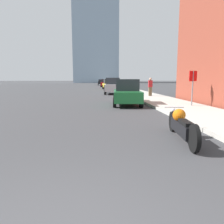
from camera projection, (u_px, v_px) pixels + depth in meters
sidewalk at (121, 88)px, 41.89m from camera, size 3.25×240.00×0.15m
motorcycle at (181, 125)px, 6.19m from camera, size 0.64×2.78×0.85m
parked_car_green at (127, 93)px, 14.40m from camera, size 2.11×4.33×1.70m
parked_car_silver at (113, 86)px, 25.15m from camera, size 2.16×4.54×1.85m
parked_car_yellow at (109, 84)px, 35.80m from camera, size 1.99×4.35×1.72m
parked_car_red at (105, 83)px, 47.11m from camera, size 2.16×4.23×1.69m
parked_car_black at (101, 82)px, 60.11m from camera, size 2.06×4.42×1.62m
stop_sign at (193, 82)px, 12.80m from camera, size 0.57×0.26×2.03m
pedestrian at (150, 87)px, 20.26m from camera, size 0.36×0.24×1.68m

